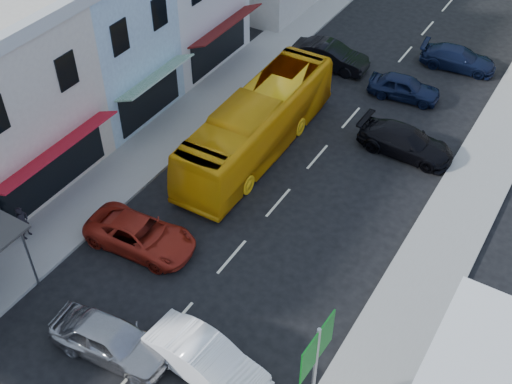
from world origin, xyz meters
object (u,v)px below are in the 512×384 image
pedestrian_left (23,222)px  car_white (207,362)px  car_red (140,235)px  bus (258,125)px  car_silver (111,341)px  direction_sign (315,371)px

pedestrian_left → car_white: bearing=-109.1°
car_red → bus: bearing=-9.5°
bus → pedestrian_left: size_ratio=6.82×
bus → car_silver: bus is taller
car_red → direction_sign: 10.38m
car_white → direction_sign: bearing=-74.2°
car_white → car_red: size_ratio=0.96×
bus → car_white: (5.23, -12.11, -0.85)m
pedestrian_left → direction_sign: direction_sign is taller
car_silver → car_white: same height
car_white → car_red: (-6.01, 3.71, 0.00)m
bus → car_silver: (1.75, -13.20, -0.85)m
bus → direction_sign: (9.06, -11.35, 0.68)m
car_white → car_silver: bearing=111.9°
direction_sign → pedestrian_left: bearing=179.5°
car_silver → car_red: size_ratio=0.96×
pedestrian_left → direction_sign: 14.48m
bus → direction_sign: direction_sign is taller
car_silver → car_white: 3.64m
car_silver → pedestrian_left: (-7.10, 2.55, 0.30)m
car_white → pedestrian_left: bearing=86.7°
car_red → car_silver: bearing=-156.5°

